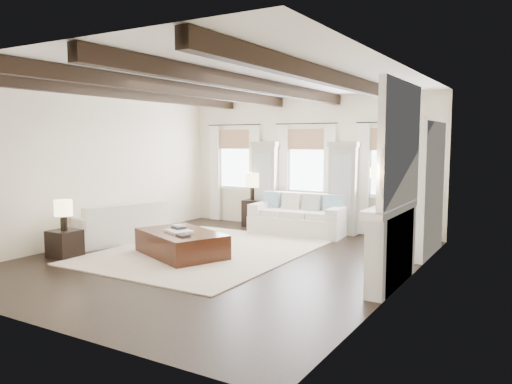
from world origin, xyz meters
The scene contains 16 objects.
ground centered at (0.00, 0.00, 0.00)m, with size 7.50×7.50×0.00m, color black.
room_shell centered at (0.75, 0.90, 1.89)m, with size 6.54×7.54×3.22m.
area_rug centered at (-0.60, 0.37, 0.01)m, with size 3.52×4.44×0.02m, color beige.
sofa_back centered at (0.13, 3.03, 0.37)m, with size 2.21×1.11×0.92m.
sofa_left centered at (-2.69, 0.21, 0.34)m, with size 1.40×2.12×0.84m.
ottoman centered at (-0.79, -0.12, 0.23)m, with size 1.76×1.10×0.46m, color black.
tray centered at (-0.79, -0.18, 0.48)m, with size 0.50×0.38×0.04m, color white.
book_lower centered at (-0.88, -0.08, 0.52)m, with size 0.26×0.20×0.04m, color #262628.
book_upper centered at (-0.89, -0.06, 0.56)m, with size 0.22×0.17×0.03m, color beige.
book_loose centered at (-0.48, -0.44, 0.48)m, with size 0.24×0.18×0.03m, color #262628.
side_table_front centered at (-2.59, -1.29, 0.25)m, with size 0.50×0.50×0.50m, color black.
lamp_front centered at (-2.59, -1.29, 0.89)m, with size 0.33×0.33×0.56m.
side_table_back centered at (-1.32, 3.37, 0.33)m, with size 0.44×0.44×0.66m, color black.
lamp_back centered at (-1.32, 3.37, 1.12)m, with size 0.40×0.40×0.68m.
candlestick_near centered at (2.90, -0.11, 0.33)m, with size 0.16×0.16×0.79m.
candlestick_far centered at (2.90, 0.16, 0.31)m, with size 0.15×0.15×0.76m.
Camera 1 is at (5.10, -7.28, 2.17)m, focal length 35.00 mm.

